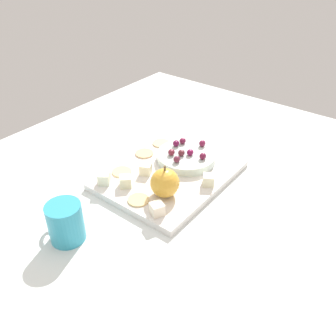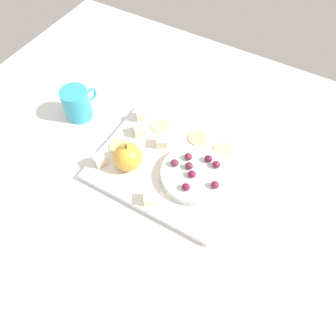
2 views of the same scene
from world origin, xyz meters
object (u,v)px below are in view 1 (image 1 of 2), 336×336
grape_0 (203,156)px  grape_3 (177,159)px  serving_dish (186,157)px  grape_1 (203,144)px  cheese_cube_3 (125,181)px  apple_whole (165,183)px  cheese_cube_0 (157,209)px  cracker_1 (122,172)px  platter (170,175)px  cracker_2 (137,199)px  cheese_cube_4 (208,180)px  grape_4 (171,152)px  grape_5 (192,153)px  grape_7 (181,153)px  cup (65,222)px  cracker_0 (144,153)px  cheese_cube_1 (104,179)px  cheese_cube_2 (146,169)px  grape_2 (176,143)px  grape_6 (183,141)px  cracker_3 (161,143)px

grape_0 → grape_3: bearing=-39.7°
serving_dish → grape_1: 6.32cm
cheese_cube_3 → grape_0: 21.46cm
apple_whole → grape_1: (-21.17, -3.16, -0.36)cm
cheese_cube_0 → cracker_1: (-6.87, -17.43, -1.19)cm
platter → apple_whole: size_ratio=5.01×
cracker_2 → grape_3: size_ratio=2.59×
cheese_cube_4 → platter: bearing=-82.0°
cheese_cube_4 → cracker_2: 18.19cm
cheese_cube_4 → grape_4: (-2.60, -13.41, 1.65)cm
serving_dish → grape_5: size_ratio=8.27×
cheese_cube_3 → grape_7: grape_7 is taller
cup → grape_7: bearing=174.8°
cracker_2 → cracker_0: bearing=-143.9°
platter → grape_1: size_ratio=17.99×
cheese_cube_1 → grape_3: 19.12cm
cheese_cube_2 → cracker_0: size_ratio=0.56×
cracker_0 → grape_2: 9.33cm
apple_whole → cracker_2: bearing=-35.3°
apple_whole → grape_6: size_ratio=3.59×
cheese_cube_0 → grape_2: size_ratio=1.44×
serving_dish → grape_7: (1.72, -0.41, 1.94)cm
grape_5 → cheese_cube_1: bearing=-29.2°
grape_4 → grape_7: same height
grape_2 → cheese_cube_0: bearing=27.6°
cracker_3 → grape_1: size_ratio=2.59×
grape_2 → cup: cup is taller
serving_dish → cup: (37.70, -3.70, 1.53)cm
grape_6 → grape_4: bearing=10.3°
cracker_3 → cracker_2: bearing=26.3°
cheese_cube_2 → serving_dish: bearing=158.3°
cracker_2 → grape_3: (-15.89, -0.30, 2.90)cm
apple_whole → cheese_cube_1: (5.54, -14.69, -2.07)cm
grape_1 → cracker_3: bearing=-76.4°
grape_0 → grape_5: grape_0 is taller
platter → cracker_3: 14.72cm
cheese_cube_2 → cracker_0: bearing=-136.6°
grape_3 → grape_5: 5.10cm
grape_2 → grape_7: same height
platter → apple_whole: apple_whole is taller
platter → grape_2: size_ratio=17.99×
cheese_cube_0 → cup: cup is taller
cheese_cube_2 → grape_7: (-9.74, 4.15, 1.65)cm
serving_dish → cracker_3: (-2.76, -10.86, -0.90)cm
cheese_cube_2 → grape_3: 8.38cm
cracker_3 → grape_2: grape_2 is taller
grape_6 → grape_2: bearing=-12.9°
serving_dish → grape_0: bearing=93.9°
grape_1 → grape_2: same height
apple_whole → grape_0: 15.75cm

